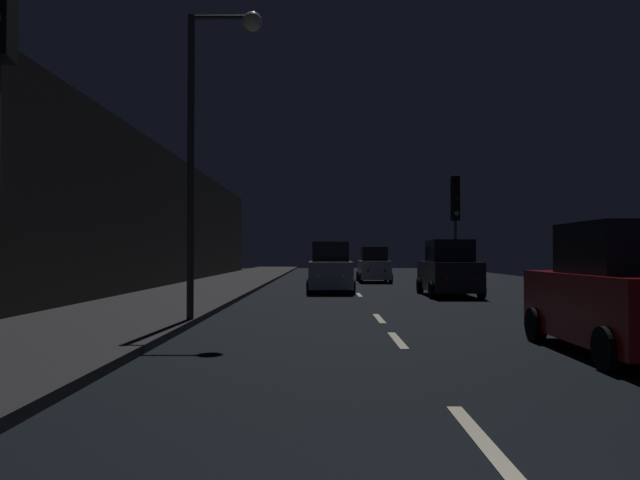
# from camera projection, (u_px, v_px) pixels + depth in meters

# --- Properties ---
(ground) EXTENTS (25.45, 84.00, 0.02)m
(ground) POSITION_uv_depth(u_px,v_px,m) (356.00, 291.00, 26.99)
(ground) COLOR black
(sidewalk_left) EXTENTS (4.40, 84.00, 0.15)m
(sidewalk_left) POSITION_uv_depth(u_px,v_px,m) (207.00, 289.00, 27.04)
(sidewalk_left) COLOR #28282B
(sidewalk_left) RESTS_ON ground
(building_facade_left) EXTENTS (0.80, 63.00, 6.51)m
(building_facade_left) POSITION_uv_depth(u_px,v_px,m) (122.00, 211.00, 23.62)
(building_facade_left) COLOR #2D2B28
(building_facade_left) RESTS_ON ground
(lane_centerline) EXTENTS (0.16, 29.49, 0.01)m
(lane_centerline) POSITION_uv_depth(u_px,v_px,m) (372.00, 310.00, 17.99)
(lane_centerline) COLOR beige
(lane_centerline) RESTS_ON ground
(traffic_light_far_right) EXTENTS (0.36, 0.48, 4.94)m
(traffic_light_far_right) POSITION_uv_depth(u_px,v_px,m) (455.00, 208.00, 26.39)
(traffic_light_far_right) COLOR #38383A
(traffic_light_far_right) RESTS_ON ground
(streetlamp_overhead) EXTENTS (1.70, 0.44, 7.18)m
(streetlamp_overhead) POSITION_uv_depth(u_px,v_px,m) (211.00, 117.00, 14.11)
(streetlamp_overhead) COLOR #2D2D30
(streetlamp_overhead) RESTS_ON ground
(car_approaching_headlights) EXTENTS (1.95, 4.22, 2.13)m
(car_approaching_headlights) POSITION_uv_depth(u_px,v_px,m) (330.00, 269.00, 26.08)
(car_approaching_headlights) COLOR #A5A8AD
(car_approaching_headlights) RESTS_ON ground
(car_parked_right_far) EXTENTS (1.98, 4.29, 2.16)m
(car_parked_right_far) POSITION_uv_depth(u_px,v_px,m) (449.00, 270.00, 23.81)
(car_parked_right_far) COLOR black
(car_parked_right_far) RESTS_ON ground
(car_parked_right_near) EXTENTS (1.97, 4.26, 2.15)m
(car_parked_right_near) POSITION_uv_depth(u_px,v_px,m) (621.00, 294.00, 10.00)
(car_parked_right_near) COLOR maroon
(car_parked_right_near) RESTS_ON ground
(car_distant_taillights) EXTENTS (1.84, 3.98, 2.00)m
(car_distant_taillights) POSITION_uv_depth(u_px,v_px,m) (374.00, 266.00, 35.26)
(car_distant_taillights) COLOR #A5A8AD
(car_distant_taillights) RESTS_ON ground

